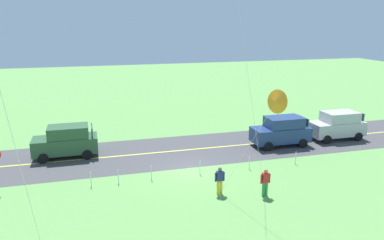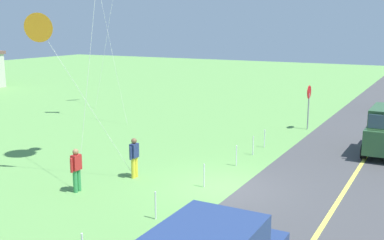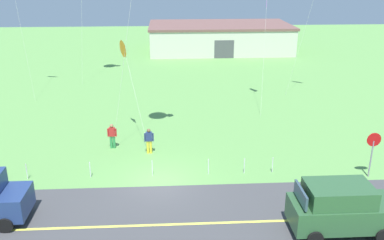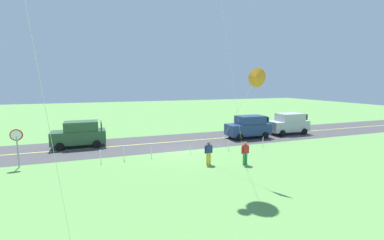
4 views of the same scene
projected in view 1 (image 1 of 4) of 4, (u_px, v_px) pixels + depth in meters
The scene contains 15 objects.
ground_plane at pixel (191, 172), 24.39m from camera, with size 120.00×120.00×0.10m, color #60994C.
asphalt_road at pixel (177, 151), 28.10m from camera, with size 120.00×7.00×0.00m, color #424244.
road_centre_stripe at pixel (177, 151), 28.10m from camera, with size 120.00×0.16×0.00m, color #E5E04C.
car_suv_foreground at pixel (66, 141), 26.64m from camera, with size 4.40×2.12×2.24m.
car_parked_west_far at pixel (337, 125), 30.69m from camera, with size 4.40×2.12×2.24m.
car_parked_west_near at pixel (281, 131), 29.07m from camera, with size 4.40×2.12×2.24m.
person_adult_near at pixel (265, 182), 20.67m from camera, with size 0.58×0.22×1.60m.
person_adult_companion at pixel (220, 180), 20.92m from camera, with size 0.58×0.22×1.60m.
kite_blue_mid at pixel (276, 102), 17.12m from camera, with size 1.88×3.69×6.40m.
fence_post_0 at pixel (296, 158), 25.40m from camera, with size 0.05×0.05×0.90m, color silver.
fence_post_1 at pixel (249, 163), 24.55m from camera, with size 0.05×0.05×0.90m, color silver.
fence_post_2 at pixel (200, 168), 23.70m from camera, with size 0.05×0.05×0.90m, color silver.
fence_post_3 at pixel (151, 173), 22.92m from camera, with size 0.05×0.05×0.90m, color silver.
fence_post_4 at pixel (118, 176), 22.42m from camera, with size 0.05×0.05×0.90m, color silver.
fence_post_5 at pixel (91, 179), 22.02m from camera, with size 0.05×0.05×0.90m, color silver.
Camera 1 is at (5.93, 21.92, 9.44)m, focal length 35.47 mm.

